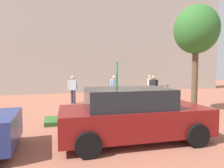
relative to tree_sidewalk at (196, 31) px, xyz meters
The scene contains 13 objects.
ground_plane 5.43m from the tree_sidewalk, 137.69° to the left, with size 60.00×60.00×0.00m, color #9E5B47.
building_facade 10.94m from the tree_sidewalk, 104.81° to the left, with size 28.00×1.20×10.00m, color #B2ADA3.
planter_strip 5.08m from the tree_sidewalk, behind, with size 7.00×1.10×0.16m, color #336028.
tree_sidewalk is the anchor object (origin of this frame).
parking_sign_post 4.54m from the tree_sidewalk, behind, with size 0.13×0.35×2.42m.
bike_at_sign 5.34m from the tree_sidewalk, behind, with size 1.53×0.80×0.86m.
bike_rack_cluster 7.39m from the tree_sidewalk, 77.90° to the left, with size 3.20×1.75×0.83m.
bollard_steel 6.30m from the tree_sidewalk, 90.99° to the left, with size 0.16×0.16×0.90m, color #ADADB2.
person_casual_tan 6.01m from the tree_sidewalk, 119.74° to the left, with size 0.56×0.39×1.72m.
person_shirt_blue 5.53m from the tree_sidewalk, 89.10° to the left, with size 0.45×0.58×1.72m.
person_shirt_white 7.47m from the tree_sidewalk, 140.68° to the left, with size 0.59×0.37×1.72m.
person_suited_dark 4.56m from the tree_sidewalk, 94.37° to the left, with size 0.43×0.50×1.72m.
car_maroon_wagon 5.88m from the tree_sidewalk, 149.33° to the right, with size 4.40×2.24×1.54m.
Camera 1 is at (-3.73, -10.31, 2.07)m, focal length 31.38 mm.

